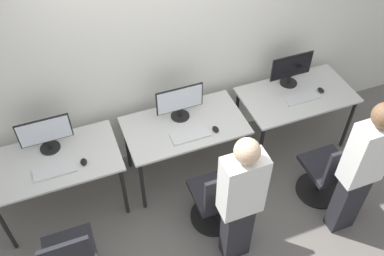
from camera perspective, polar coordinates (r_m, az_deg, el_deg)
name	(u,v)px	position (r m, az deg, el deg)	size (l,w,h in m)	color
ground_plane	(197,194)	(4.69, 0.62, -8.81)	(20.00, 20.00, 0.00)	slate
wall_back	(167,45)	(4.26, -3.37, 10.98)	(12.00, 0.05, 2.80)	silver
desk_left	(55,166)	(4.28, -17.82, -4.80)	(1.23, 0.70, 0.74)	silver
monitor_left	(45,134)	(4.19, -18.97, -0.71)	(0.49, 0.19, 0.38)	black
keyboard_left	(55,170)	(4.12, -17.81, -5.41)	(0.39, 0.16, 0.02)	silver
mouse_left	(84,162)	(4.10, -14.24, -4.40)	(0.06, 0.09, 0.03)	black
desk_center	(185,130)	(4.39, -0.98, -0.27)	(1.23, 0.70, 0.74)	silver
monitor_center	(180,102)	(4.29, -1.65, 3.52)	(0.49, 0.19, 0.38)	black
keyboard_center	(190,135)	(4.22, -0.21, -0.95)	(0.39, 0.16, 0.02)	silver
mouse_center	(216,129)	(4.27, 3.17, -0.17)	(0.06, 0.09, 0.03)	black
office_chair_center	(217,200)	(4.20, 3.35, -9.59)	(0.48, 0.48, 0.89)	black
person_center	(240,200)	(3.64, 6.48, -9.48)	(0.36, 0.20, 1.56)	#232328
desk_right	(296,99)	(4.87, 13.73, 3.73)	(1.23, 0.70, 0.74)	silver
monitor_right	(291,69)	(4.82, 13.09, 7.70)	(0.49, 0.19, 0.38)	black
keyboard_right	(301,97)	(4.77, 14.36, 3.96)	(0.39, 0.16, 0.02)	silver
mouse_right	(321,90)	(4.91, 16.81, 4.86)	(0.06, 0.09, 0.03)	black
office_chair_right	(328,174)	(4.61, 17.69, -5.81)	(0.48, 0.48, 0.89)	black
person_right	(362,168)	(4.05, 21.73, -4.97)	(0.36, 0.21, 1.63)	#232328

